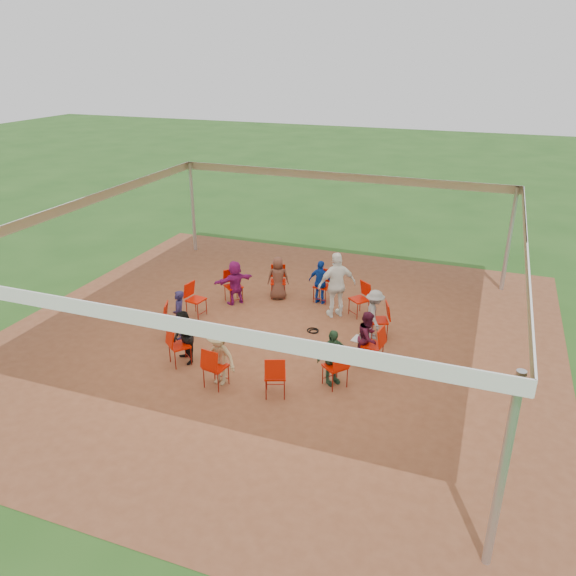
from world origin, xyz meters
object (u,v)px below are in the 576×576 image
(person_seated_1, at_px, (374,314))
(chair_2, at_px, (359,300))
(chair_5, at_px, (233,286))
(person_seated_3, at_px, (278,278))
(person_seated_2, at_px, (321,282))
(chair_7, at_px, (175,321))
(chair_4, at_px, (278,282))
(standing_person, at_px, (337,285))
(chair_11, at_px, (335,367))
(person_seated_4, at_px, (235,282))
(chair_6, at_px, (196,300))
(person_seated_0, at_px, (368,337))
(person_seated_5, at_px, (179,315))
(person_seated_6, at_px, (184,338))
(chair_3, at_px, (323,286))
(cable_coil, at_px, (313,331))
(laptop, at_px, (361,337))
(chair_9, at_px, (216,367))
(chair_1, at_px, (379,321))
(chair_0, at_px, (373,345))
(person_seated_7, at_px, (219,357))
(chair_10, at_px, (275,375))
(person_seated_8, at_px, (332,357))
(chair_8, at_px, (180,346))

(person_seated_1, bearing_deg, chair_2, 9.60)
(chair_5, height_order, person_seated_3, person_seated_3)
(person_seated_2, bearing_deg, chair_7, 59.16)
(chair_4, bearing_deg, standing_person, 140.83)
(chair_11, xyz_separation_m, person_seated_4, (-3.66, 3.00, 0.16))
(chair_6, distance_m, person_seated_0, 4.74)
(person_seated_5, bearing_deg, person_seated_6, 15.00)
(chair_3, relative_size, person_seated_2, 0.74)
(person_seated_6, height_order, cable_coil, person_seated_6)
(person_seated_3, distance_m, laptop, 3.86)
(chair_4, xyz_separation_m, cable_coil, (1.58, -1.67, -0.43))
(standing_person, bearing_deg, cable_coil, 38.29)
(chair_9, bearing_deg, chair_6, 135.00)
(chair_2, bearing_deg, person_seated_1, 159.60)
(chair_3, relative_size, person_seated_6, 0.74)
(chair_11, height_order, cable_coil, chair_11)
(chair_1, relative_size, person_seated_2, 0.74)
(chair_0, bearing_deg, chair_7, 105.00)
(chair_9, distance_m, cable_coil, 3.23)
(person_seated_4, xyz_separation_m, cable_coil, (2.50, -0.86, -0.59))
(person_seated_4, xyz_separation_m, standing_person, (2.78, 0.19, 0.26))
(chair_1, bearing_deg, chair_0, 165.00)
(person_seated_4, bearing_deg, laptop, 104.46)
(person_seated_3, bearing_deg, person_seated_7, 75.00)
(chair_2, height_order, chair_10, same)
(chair_9, height_order, standing_person, standing_person)
(chair_3, height_order, standing_person, standing_person)
(person_seated_1, height_order, person_seated_7, same)
(chair_10, distance_m, person_seated_3, 4.74)
(person_seated_0, bearing_deg, chair_11, 170.40)
(chair_11, bearing_deg, person_seated_7, 147.49)
(person_seated_0, bearing_deg, standing_person, 41.68)
(chair_3, distance_m, chair_7, 4.21)
(laptop, bearing_deg, cable_coil, 65.21)
(person_seated_7, bearing_deg, chair_11, 27.49)
(person_seated_2, xyz_separation_m, person_seated_7, (-0.75, -4.56, 0.00))
(chair_10, height_order, person_seated_2, person_seated_2)
(person_seated_1, bearing_deg, person_seated_0, 165.00)
(chair_9, bearing_deg, chair_11, 30.00)
(chair_6, bearing_deg, cable_coil, 103.17)
(chair_0, distance_m, person_seated_4, 4.58)
(person_seated_2, height_order, person_seated_6, same)
(chair_3, relative_size, person_seated_7, 0.74)
(person_seated_8, bearing_deg, person_seated_5, 120.00)
(person_seated_7, distance_m, laptop, 3.16)
(chair_0, height_order, person_seated_8, person_seated_8)
(person_seated_5, height_order, standing_person, standing_person)
(person_seated_3, bearing_deg, chair_5, 9.60)
(person_seated_8, relative_size, standing_person, 0.70)
(chair_8, bearing_deg, person_seated_1, 75.39)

